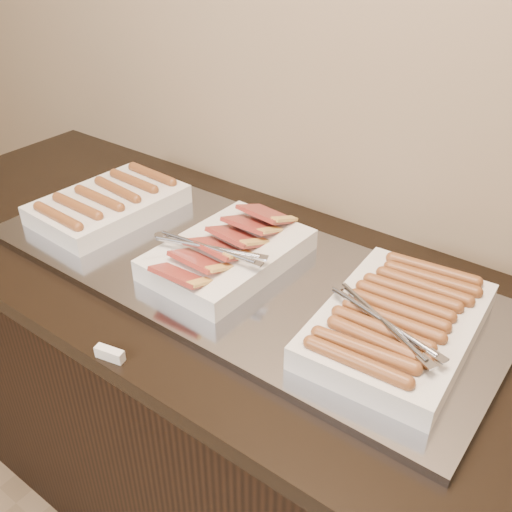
{
  "coord_description": "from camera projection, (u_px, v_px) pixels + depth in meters",
  "views": [
    {
      "loc": [
        0.7,
        1.3,
        1.64
      ],
      "look_at": [
        0.08,
        2.13,
        0.97
      ],
      "focal_mm": 40.0,
      "sensor_mm": 36.0,
      "label": 1
    }
  ],
  "objects": [
    {
      "name": "counter",
      "position": [
        232.0,
        406.0,
        1.56
      ],
      "size": [
        2.06,
        0.76,
        0.9
      ],
      "color": "black",
      "rests_on": "ground"
    },
    {
      "name": "warming_tray",
      "position": [
        234.0,
        269.0,
        1.3
      ],
      "size": [
        1.2,
        0.5,
        0.02
      ],
      "primitive_type": "cube",
      "color": "#9699A4",
      "rests_on": "counter"
    },
    {
      "name": "dish_left",
      "position": [
        109.0,
        203.0,
        1.49
      ],
      "size": [
        0.26,
        0.38,
        0.07
      ],
      "rotation": [
        0.0,
        0.0,
        -0.05
      ],
      "color": "silver",
      "rests_on": "warming_tray"
    },
    {
      "name": "dish_center",
      "position": [
        227.0,
        252.0,
        1.28
      ],
      "size": [
        0.27,
        0.39,
        0.09
      ],
      "rotation": [
        0.0,
        0.0,
        -0.03
      ],
      "color": "silver",
      "rests_on": "warming_tray"
    },
    {
      "name": "dish_right",
      "position": [
        397.0,
        322.0,
        1.07
      ],
      "size": [
        0.29,
        0.41,
        0.08
      ],
      "rotation": [
        0.0,
        0.0,
        0.06
      ],
      "color": "silver",
      "rests_on": "warming_tray"
    },
    {
      "name": "label_holder",
      "position": [
        110.0,
        354.0,
        1.06
      ],
      "size": [
        0.06,
        0.03,
        0.02
      ],
      "primitive_type": "cube",
      "rotation": [
        0.0,
        0.0,
        0.22
      ],
      "color": "silver",
      "rests_on": "counter"
    }
  ]
}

